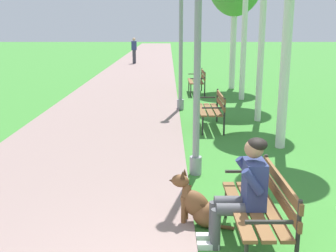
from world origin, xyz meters
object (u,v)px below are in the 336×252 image
Objects in this scene: park_bench_far at (196,79)px; park_bench_mid at (211,107)px; dog_brown at (197,206)px; lamp_post_near at (196,39)px; pedestrian_distant at (132,51)px; park_bench_near at (261,203)px; lamp_post_mid at (179,39)px; person_seated_on_near_bench at (242,188)px.

park_bench_mid is at bearing -90.13° from park_bench_far.
dog_brown is 2.68m from lamp_post_near.
park_bench_near is at bearing -81.92° from pedestrian_distant.
lamp_post_mid is at bearing 91.01° from lamp_post_near.
lamp_post_mid is 2.39× the size of pedestrian_distant.
person_seated_on_near_bench reaches higher than park_bench_near.
park_bench_near is 0.38× the size of lamp_post_mid.
lamp_post_near is 5.44m from lamp_post_mid.
lamp_post_near reaches higher than park_bench_mid.
pedestrian_distant is at bearing 98.08° from park_bench_near.
park_bench_near is 1.00× the size of park_bench_far.
dog_brown is at bearing -83.45° from pedestrian_distant.
person_seated_on_near_bench is 1.54× the size of dog_brown.
park_bench_far is 0.38× the size of lamp_post_mid.
lamp_post_mid is (-0.47, 7.73, 1.36)m from person_seated_on_near_bench.
park_bench_mid is at bearing -79.25° from pedestrian_distant.
park_bench_far is (0.05, 10.71, 0.00)m from park_bench_near.
park_bench_mid is at bearing 82.06° from dog_brown.
lamp_post_mid is at bearing -103.77° from park_bench_far.
park_bench_far is at bearing 88.64° from person_seated_on_near_bench.
pedestrian_distant reaches higher than park_bench_mid.
park_bench_near is at bearing -90.25° from park_bench_far.
park_bench_mid is 5.49m from person_seated_on_near_bench.
lamp_post_near reaches higher than park_bench_far.
lamp_post_near reaches higher than person_seated_on_near_bench.
park_bench_near is 1.85× the size of dog_brown.
park_bench_near reaches higher than dog_brown.
pedestrian_distant is at bearing 97.37° from lamp_post_near.
pedestrian_distant is at bearing 105.35° from park_bench_far.
lamp_post_mid reaches higher than park_bench_near.
lamp_post_near reaches higher than lamp_post_mid.
park_bench_far is 10.27m from dog_brown.
park_bench_near is 7.93m from lamp_post_mid.
person_seated_on_near_bench is (-0.24, -5.49, 0.17)m from park_bench_mid.
person_seated_on_near_bench is 0.76× the size of pedestrian_distant.
park_bench_near is 2.93m from lamp_post_near.
park_bench_near is at bearing -35.56° from dog_brown.
park_bench_near and park_bench_mid have the same top height.
lamp_post_near is at bearing -88.99° from lamp_post_mid.
lamp_post_mid reaches higher than dog_brown.
lamp_post_near is 1.09× the size of lamp_post_mid.
park_bench_mid is 17.33m from pedestrian_distant.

